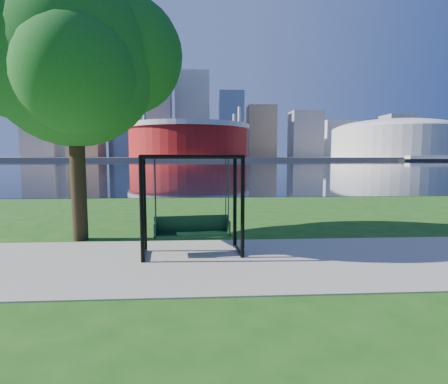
{
  "coord_description": "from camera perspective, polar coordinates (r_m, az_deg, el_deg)",
  "views": [
    {
      "loc": [
        -0.33,
        -8.15,
        2.37
      ],
      "look_at": [
        0.16,
        0.0,
        1.54
      ],
      "focal_mm": 28.0,
      "sensor_mm": 36.0,
      "label": 1
    }
  ],
  "objects": [
    {
      "name": "swing",
      "position": [
        8.37,
        -5.28,
        -2.49
      ],
      "size": [
        2.45,
        1.25,
        2.42
      ],
      "rotation": [
        0.0,
        0.0,
        0.1
      ],
      "color": "black",
      "rests_on": "ground"
    },
    {
      "name": "far_bank",
      "position": [
        314.15,
        -3.4,
        5.5
      ],
      "size": [
        900.0,
        228.0,
        2.0
      ],
      "primitive_type": "cube",
      "color": "#937F60",
      "rests_on": "ground"
    },
    {
      "name": "stadium",
      "position": [
        243.63,
        -5.78,
        8.52
      ],
      "size": [
        83.0,
        83.0,
        32.0
      ],
      "color": "maroon",
      "rests_on": "far_bank"
    },
    {
      "name": "arena",
      "position": [
        278.6,
        25.89,
        7.97
      ],
      "size": [
        84.0,
        84.0,
        26.56
      ],
      "color": "beige",
      "rests_on": "far_bank"
    },
    {
      "name": "park_tree",
      "position": [
        11.03,
        -23.55,
        19.37
      ],
      "size": [
        5.85,
        5.29,
        7.27
      ],
      "color": "black",
      "rests_on": "ground"
    },
    {
      "name": "river",
      "position": [
        110.18,
        -3.28,
        4.53
      ],
      "size": [
        900.0,
        180.0,
        0.02
      ],
      "primitive_type": "cube",
      "color": "black",
      "rests_on": "ground"
    },
    {
      "name": "path",
      "position": [
        8.01,
        -0.95,
        -11.31
      ],
      "size": [
        120.0,
        4.0,
        0.03
      ],
      "primitive_type": "cube",
      "color": "#9E937F",
      "rests_on": "ground"
    },
    {
      "name": "skyline",
      "position": [
        329.28,
        -4.2,
        11.59
      ],
      "size": [
        392.0,
        66.0,
        96.5
      ],
      "color": "gray",
      "rests_on": "far_bank"
    },
    {
      "name": "ground",
      "position": [
        8.49,
        -1.1,
        -10.42
      ],
      "size": [
        900.0,
        900.0,
        0.0
      ],
      "primitive_type": "plane",
      "color": "#1E5114",
      "rests_on": "ground"
    },
    {
      "name": "barge",
      "position": [
        225.67,
        30.57,
        4.72
      ],
      "size": [
        31.27,
        11.26,
        3.06
      ],
      "rotation": [
        0.0,
        0.0,
        -0.1
      ],
      "color": "black",
      "rests_on": "river"
    }
  ]
}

